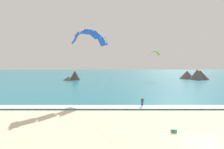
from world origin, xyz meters
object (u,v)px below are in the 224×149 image
object	(u,v)px
kite_distant	(154,53)
cooler_box	(174,130)
kite_primary	(89,36)
kitesurfer	(143,102)
surfboard	(142,107)

from	to	relation	value
kite_distant	cooler_box	size ratio (longest dim) A/B	7.91
kite_primary	cooler_box	xyz separation A→B (m)	(11.33, -18.91, -12.49)
kite_primary	cooler_box	size ratio (longest dim) A/B	22.22
kite_primary	cooler_box	bearing A→B (deg)	-59.08
cooler_box	kitesurfer	bearing A→B (deg)	98.92
surfboard	kite_distant	xyz separation A→B (m)	(11.40, 42.79, 10.55)
surfboard	cooler_box	world-z (taller)	cooler_box
kite_distant	kitesurfer	bearing A→B (deg)	-104.91
surfboard	kite_distant	bearing A→B (deg)	75.09
surfboard	kite_primary	bearing A→B (deg)	139.52
kite_primary	kitesurfer	bearing A→B (deg)	-40.40
kitesurfer	kite_distant	bearing A→B (deg)	75.09
kite_distant	cooler_box	distance (m)	55.33
kitesurfer	kite_distant	distance (m)	45.30
kitesurfer	kite_primary	size ratio (longest dim) A/B	0.13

